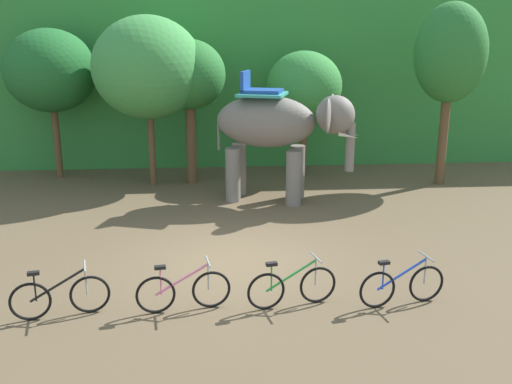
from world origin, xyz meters
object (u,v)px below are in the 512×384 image
at_px(bike_blue, 402,285).
at_px(bike_pink, 183,291).
at_px(bike_green, 292,287).
at_px(elephant, 277,127).
at_px(tree_center, 304,86).
at_px(bike_black, 60,296).
at_px(tree_far_left, 148,68).
at_px(tree_right, 450,54).
at_px(tree_center_right, 50,71).
at_px(tree_far_right, 189,76).

bearing_deg(bike_blue, bike_pink, 178.95).
bearing_deg(bike_green, elephant, 86.05).
xyz_separation_m(tree_center, bike_black, (-5.82, -9.78, -2.70)).
bearing_deg(bike_pink, tree_center, 69.34).
bearing_deg(bike_black, tree_far_left, 85.20).
height_order(tree_right, elephant, tree_right).
bearing_deg(tree_center, tree_center_right, 176.71).
xyz_separation_m(tree_far_right, bike_black, (-2.03, -9.20, -3.10)).
bearing_deg(bike_blue, tree_far_right, 114.10).
bearing_deg(tree_far_left, elephant, -28.60).
bearing_deg(tree_center_right, tree_far_left, -20.51).
relative_size(tree_far_left, bike_pink, 3.16).
distance_m(tree_far_right, bike_black, 9.91).
bearing_deg(tree_far_left, bike_pink, -81.14).
xyz_separation_m(tree_far_left, tree_center, (5.06, 0.76, -0.68)).
distance_m(tree_center_right, bike_pink, 11.69).
distance_m(tree_center, tree_right, 4.70).
distance_m(bike_green, bike_blue, 2.02).
bearing_deg(tree_far_left, bike_green, -69.36).
xyz_separation_m(tree_far_right, tree_right, (8.16, -0.77, 0.69)).
bearing_deg(tree_center_right, tree_far_right, -13.12).
bearing_deg(tree_right, bike_green, -126.03).
relative_size(tree_far_left, bike_green, 3.19).
height_order(tree_center_right, bike_green, tree_center_right).
relative_size(tree_far_right, bike_pink, 2.73).
height_order(bike_pink, bike_green, same).
bearing_deg(bike_black, tree_center_right, 104.01).
xyz_separation_m(tree_center, bike_pink, (-3.66, -9.72, -2.70)).
bearing_deg(tree_far_left, bike_blue, -59.18).
bearing_deg(tree_far_right, bike_blue, -65.90).
bearing_deg(bike_green, tree_far_right, 102.95).
bearing_deg(tree_far_right, elephant, -41.41).
height_order(tree_right, bike_blue, tree_right).
bearing_deg(tree_far_right, tree_right, -5.41).
height_order(tree_far_left, bike_black, tree_far_left).
bearing_deg(bike_blue, tree_center, 91.92).
relative_size(tree_right, bike_green, 3.42).
relative_size(bike_black, bike_blue, 1.00).
bearing_deg(elephant, tree_far_right, 138.59).
relative_size(tree_right, bike_black, 3.43).
bearing_deg(tree_center_right, tree_right, -8.22).
bearing_deg(bike_green, bike_pink, -179.37).
xyz_separation_m(tree_center, elephant, (-1.22, -2.85, -0.88)).
xyz_separation_m(tree_center_right, bike_pink, (4.71, -10.20, -3.22)).
relative_size(bike_pink, bike_blue, 1.01).
relative_size(tree_center_right, bike_black, 2.96).
xyz_separation_m(tree_right, bike_black, (-10.19, -8.42, -3.79)).
xyz_separation_m(elephant, bike_black, (-4.60, -6.93, -1.82)).
distance_m(tree_center_right, elephant, 8.02).
distance_m(tree_far_left, bike_green, 10.13).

